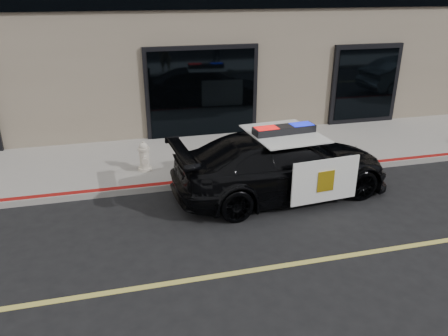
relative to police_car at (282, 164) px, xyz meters
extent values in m
plane|color=black|center=(0.02, -2.69, -0.74)|extent=(120.00, 120.00, 0.00)
cube|color=gray|center=(0.02, 2.56, -0.66)|extent=(60.00, 3.50, 0.15)
imported|color=black|center=(0.00, 0.00, -0.01)|extent=(2.93, 5.40, 1.46)
cube|color=white|center=(0.57, -1.00, -0.03)|extent=(1.56, 0.17, 0.97)
cube|color=white|center=(0.39, 1.09, -0.03)|extent=(1.56, 0.17, 0.97)
cube|color=white|center=(0.00, 0.00, 0.74)|extent=(1.61, 1.88, 0.02)
cube|color=gold|center=(0.58, -1.03, -0.03)|extent=(0.39, 0.05, 0.46)
cube|color=black|center=(0.00, 0.00, 0.82)|extent=(1.43, 0.49, 0.17)
cube|color=red|center=(-0.43, -0.04, 0.83)|extent=(0.51, 0.36, 0.16)
cube|color=#0C19CC|center=(0.42, 0.04, 0.83)|extent=(0.51, 0.36, 0.16)
cylinder|color=beige|center=(-2.98, 1.82, -0.55)|extent=(0.34, 0.34, 0.08)
cylinder|color=beige|center=(-2.98, 1.82, -0.27)|extent=(0.25, 0.25, 0.48)
cylinder|color=beige|center=(-2.98, 1.82, -0.01)|extent=(0.30, 0.30, 0.06)
sphere|color=beige|center=(-2.98, 1.82, 0.04)|extent=(0.22, 0.22, 0.22)
cylinder|color=beige|center=(-2.98, 1.82, 0.14)|extent=(0.07, 0.07, 0.07)
cylinder|color=beige|center=(-2.98, 1.99, -0.21)|extent=(0.12, 0.11, 0.12)
cylinder|color=beige|center=(-2.98, 1.66, -0.21)|extent=(0.12, 0.11, 0.12)
cylinder|color=beige|center=(-2.98, 1.63, -0.27)|extent=(0.16, 0.13, 0.16)
camera|label=1|loc=(-3.53, -8.57, 3.79)|focal=35.00mm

